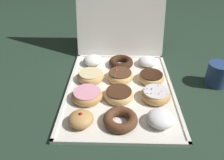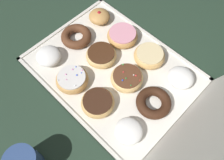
% 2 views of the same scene
% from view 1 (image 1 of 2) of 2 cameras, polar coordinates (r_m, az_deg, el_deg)
% --- Properties ---
extents(ground_plane, '(3.00, 3.00, 0.00)m').
position_cam_1_polar(ground_plane, '(0.91, 2.09, -2.79)').
color(ground_plane, '#233828').
extents(donut_box, '(0.44, 0.57, 0.01)m').
position_cam_1_polar(donut_box, '(0.91, 2.10, -2.52)').
color(donut_box, silver).
rests_on(donut_box, ground).
extents(box_lid_open, '(0.44, 0.17, 0.54)m').
position_cam_1_polar(box_lid_open, '(1.13, 2.32, 19.89)').
color(box_lid_open, silver).
rests_on(box_lid_open, ground).
extents(jelly_filled_donut_0, '(0.09, 0.09, 0.05)m').
position_cam_1_polar(jelly_filled_donut_0, '(0.75, -8.07, -9.97)').
color(jelly_filled_donut_0, tan).
rests_on(jelly_filled_donut_0, donut_box).
extents(chocolate_cake_ring_donut_1, '(0.12, 0.12, 0.03)m').
position_cam_1_polar(chocolate_cake_ring_donut_1, '(0.75, 1.90, -10.20)').
color(chocolate_cake_ring_donut_1, '#59331E').
rests_on(chocolate_cake_ring_donut_1, donut_box).
extents(powdered_filled_donut_2, '(0.09, 0.09, 0.05)m').
position_cam_1_polar(powdered_filled_donut_2, '(0.76, 12.48, -9.72)').
color(powdered_filled_donut_2, white).
rests_on(powdered_filled_donut_2, donut_box).
extents(pink_frosted_donut_3, '(0.12, 0.12, 0.04)m').
position_cam_1_polar(pink_frosted_donut_3, '(0.85, -6.45, -3.89)').
color(pink_frosted_donut_3, tan).
rests_on(pink_frosted_donut_3, donut_box).
extents(chocolate_frosted_donut_4, '(0.11, 0.11, 0.04)m').
position_cam_1_polar(chocolate_frosted_donut_4, '(0.84, 1.79, -3.75)').
color(chocolate_frosted_donut_4, '#E5B770').
rests_on(chocolate_frosted_donut_4, donut_box).
extents(sprinkle_donut_5, '(0.11, 0.11, 0.04)m').
position_cam_1_polar(sprinkle_donut_5, '(0.86, 11.29, -3.74)').
color(sprinkle_donut_5, tan).
rests_on(sprinkle_donut_5, donut_box).
extents(glazed_ring_donut_6, '(0.12, 0.12, 0.04)m').
position_cam_1_polar(glazed_ring_donut_6, '(0.95, -5.53, 1.06)').
color(glazed_ring_donut_6, tan).
rests_on(glazed_ring_donut_6, donut_box).
extents(sprinkle_donut_7, '(0.11, 0.11, 0.04)m').
position_cam_1_polar(sprinkle_donut_7, '(0.95, 1.82, 1.18)').
color(sprinkle_donut_7, '#E5B770').
rests_on(sprinkle_donut_7, donut_box).
extents(chocolate_frosted_donut_8, '(0.11, 0.11, 0.03)m').
position_cam_1_polar(chocolate_frosted_donut_8, '(0.96, 10.12, 0.76)').
color(chocolate_frosted_donut_8, tan).
rests_on(chocolate_frosted_donut_8, donut_box).
extents(powdered_filled_donut_9, '(0.09, 0.09, 0.04)m').
position_cam_1_polar(powdered_filled_donut_9, '(1.07, -4.96, 5.16)').
color(powdered_filled_donut_9, white).
rests_on(powdered_filled_donut_9, donut_box).
extents(chocolate_cake_ring_donut_10, '(0.12, 0.12, 0.03)m').
position_cam_1_polar(chocolate_cake_ring_donut_10, '(1.06, 2.37, 4.65)').
color(chocolate_cake_ring_donut_10, '#381E11').
rests_on(chocolate_cake_ring_donut_10, donut_box).
extents(powdered_filled_donut_11, '(0.09, 0.09, 0.04)m').
position_cam_1_polar(powdered_filled_donut_11, '(1.07, 9.23, 4.84)').
color(powdered_filled_donut_11, white).
rests_on(powdered_filled_donut_11, donut_box).
extents(coffee_mug, '(0.11, 0.09, 0.10)m').
position_cam_1_polar(coffee_mug, '(1.02, 25.95, 1.42)').
color(coffee_mug, navy).
rests_on(coffee_mug, ground).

